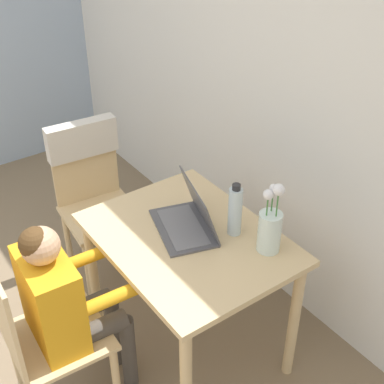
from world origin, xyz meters
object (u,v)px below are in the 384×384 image
at_px(chair_spare, 90,177).
at_px(laptop, 190,218).
at_px(chair_occupied, 41,337).
at_px(water_bottle, 235,211).
at_px(flower_vase, 270,227).
at_px(person_seated, 64,299).

height_order(chair_spare, laptop, laptop).
bearing_deg(laptop, chair_occupied, -75.14).
relative_size(chair_occupied, chair_spare, 0.99).
bearing_deg(water_bottle, chair_occupied, -101.12).
distance_m(flower_vase, water_bottle, 0.18).
relative_size(chair_spare, water_bottle, 3.58).
distance_m(chair_occupied, person_seated, 0.20).
distance_m(chair_spare, water_bottle, 1.03).
relative_size(laptop, water_bottle, 1.60).
distance_m(chair_occupied, laptop, 0.81).
relative_size(chair_spare, laptop, 2.24).
distance_m(chair_occupied, water_bottle, 0.98).
xyz_separation_m(person_seated, flower_vase, (0.34, 0.80, 0.23)).
xyz_separation_m(chair_spare, flower_vase, (1.15, 0.28, 0.23)).
xyz_separation_m(chair_occupied, person_seated, (0.01, 0.12, 0.15)).
xyz_separation_m(laptop, water_bottle, (0.15, 0.14, 0.07)).
xyz_separation_m(person_seated, laptop, (0.02, 0.62, 0.16)).
bearing_deg(chair_spare, water_bottle, -70.96).
bearing_deg(person_seated, chair_spare, -29.87).
bearing_deg(chair_occupied, laptop, -89.00).
bearing_deg(chair_occupied, water_bottle, -97.99).
height_order(chair_occupied, laptop, laptop).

